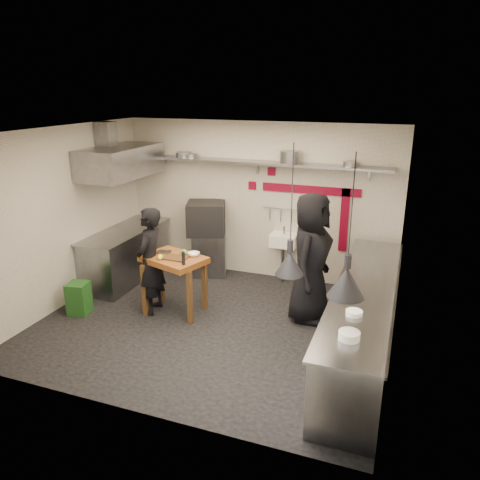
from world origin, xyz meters
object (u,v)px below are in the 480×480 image
(combi_oven, at_px, (206,218))
(chef_right, at_px, (311,258))
(oven_stand, at_px, (210,254))
(chef_left, at_px, (150,261))
(prep_table, at_px, (175,285))
(green_bin, at_px, (79,298))

(combi_oven, relative_size, chef_right, 0.34)
(oven_stand, bearing_deg, chef_left, -116.53)
(prep_table, bearing_deg, combi_oven, 114.36)
(prep_table, bearing_deg, green_bin, -140.25)
(oven_stand, xyz_separation_m, green_bin, (-1.25, -2.17, -0.15))
(oven_stand, relative_size, combi_oven, 1.20)
(green_bin, xyz_separation_m, prep_table, (1.38, 0.55, 0.21))
(oven_stand, xyz_separation_m, combi_oven, (-0.04, -0.03, 0.69))
(chef_left, bearing_deg, prep_table, 98.37)
(combi_oven, relative_size, chef_left, 0.40)
(oven_stand, height_order, chef_right, chef_right)
(green_bin, relative_size, chef_right, 0.26)
(prep_table, relative_size, chef_left, 0.55)
(green_bin, xyz_separation_m, chef_right, (3.36, 1.07, 0.72))
(prep_table, height_order, chef_left, chef_left)
(green_bin, bearing_deg, prep_table, 21.56)
(combi_oven, height_order, green_bin, combi_oven)
(chef_left, xyz_separation_m, chef_right, (2.33, 0.62, 0.14))
(combi_oven, xyz_separation_m, chef_left, (-0.18, -1.69, -0.26))
(chef_left, bearing_deg, oven_stand, 165.99)
(oven_stand, relative_size, chef_left, 0.48)
(chef_left, bearing_deg, green_bin, -73.10)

